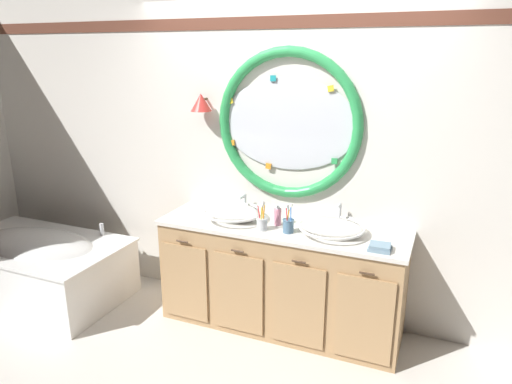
% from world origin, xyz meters
% --- Properties ---
extents(ground_plane, '(14.00, 14.00, 0.00)m').
position_xyz_m(ground_plane, '(0.00, 0.00, 0.00)').
color(ground_plane, silver).
extents(back_wall_assembly, '(6.40, 0.26, 2.60)m').
position_xyz_m(back_wall_assembly, '(-0.00, 0.58, 1.33)').
color(back_wall_assembly, silver).
rests_on(back_wall_assembly, ground_plane).
extents(vanity_counter, '(1.90, 0.59, 0.85)m').
position_xyz_m(vanity_counter, '(0.07, 0.27, 0.43)').
color(vanity_counter, tan).
rests_on(vanity_counter, ground_plane).
extents(bathtub, '(1.54, 0.91, 0.62)m').
position_xyz_m(bathtub, '(-2.08, -0.11, 0.31)').
color(bathtub, white).
rests_on(bathtub, ground_plane).
extents(sink_basin_left, '(0.46, 0.46, 0.12)m').
position_xyz_m(sink_basin_left, '(-0.32, 0.25, 0.91)').
color(sink_basin_left, white).
rests_on(sink_basin_left, vanity_counter).
extents(sink_basin_right, '(0.48, 0.48, 0.11)m').
position_xyz_m(sink_basin_right, '(0.47, 0.25, 0.90)').
color(sink_basin_right, white).
rests_on(sink_basin_right, vanity_counter).
extents(faucet_set_left, '(0.23, 0.13, 0.15)m').
position_xyz_m(faucet_set_left, '(-0.32, 0.47, 0.91)').
color(faucet_set_left, silver).
rests_on(faucet_set_left, vanity_counter).
extents(faucet_set_right, '(0.22, 0.11, 0.17)m').
position_xyz_m(faucet_set_right, '(0.47, 0.47, 0.91)').
color(faucet_set_right, silver).
rests_on(faucet_set_right, vanity_counter).
extents(toothbrush_holder_left, '(0.09, 0.09, 0.22)m').
position_xyz_m(toothbrush_holder_left, '(-0.03, 0.14, 0.91)').
color(toothbrush_holder_left, silver).
rests_on(toothbrush_holder_left, vanity_counter).
extents(toothbrush_holder_right, '(0.09, 0.09, 0.22)m').
position_xyz_m(toothbrush_holder_right, '(0.16, 0.16, 0.91)').
color(toothbrush_holder_right, slate).
rests_on(toothbrush_holder_right, vanity_counter).
extents(soap_dispenser, '(0.06, 0.06, 0.16)m').
position_xyz_m(soap_dispenser, '(0.04, 0.28, 0.92)').
color(soap_dispenser, pink).
rests_on(soap_dispenser, vanity_counter).
extents(folded_hand_towel, '(0.15, 0.13, 0.04)m').
position_xyz_m(folded_hand_towel, '(0.83, 0.10, 0.87)').
color(folded_hand_towel, '#7593A8').
rests_on(folded_hand_towel, vanity_counter).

